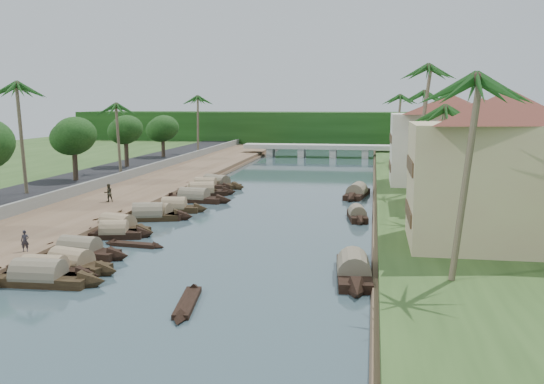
% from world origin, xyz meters
% --- Properties ---
extents(ground, '(220.00, 220.00, 0.00)m').
position_xyz_m(ground, '(0.00, 0.00, 0.00)').
color(ground, '#374B52').
rests_on(ground, ground).
extents(left_bank, '(10.00, 180.00, 0.80)m').
position_xyz_m(left_bank, '(-16.00, 20.00, 0.40)').
color(left_bank, brown).
rests_on(left_bank, ground).
extents(right_bank, '(16.00, 180.00, 1.20)m').
position_xyz_m(right_bank, '(19.00, 20.00, 0.60)').
color(right_bank, '#29451B').
rests_on(right_bank, ground).
extents(road, '(8.00, 180.00, 1.40)m').
position_xyz_m(road, '(-24.50, 20.00, 0.70)').
color(road, black).
rests_on(road, ground).
extents(retaining_wall, '(0.40, 180.00, 1.10)m').
position_xyz_m(retaining_wall, '(-20.20, 20.00, 1.35)').
color(retaining_wall, slate).
rests_on(retaining_wall, left_bank).
extents(treeline, '(120.00, 14.00, 8.00)m').
position_xyz_m(treeline, '(0.00, 100.00, 4.00)').
color(treeline, black).
rests_on(treeline, ground).
extents(bridge, '(28.00, 4.00, 2.40)m').
position_xyz_m(bridge, '(0.00, 72.00, 1.72)').
color(bridge, '#ADACA2').
rests_on(bridge, ground).
extents(building_near, '(14.85, 14.85, 10.20)m').
position_xyz_m(building_near, '(18.99, -2.00, 6.38)').
color(building_near, '#BFB780').
rests_on(building_near, right_bank).
extents(building_mid, '(14.11, 14.11, 9.70)m').
position_xyz_m(building_mid, '(19.99, 14.00, 6.13)').
color(building_mid, beige).
rests_on(building_mid, right_bank).
extents(building_far, '(15.59, 15.59, 10.20)m').
position_xyz_m(building_far, '(18.99, 28.00, 6.38)').
color(building_far, silver).
rests_on(building_far, right_bank).
extents(building_distant, '(12.62, 12.62, 9.20)m').
position_xyz_m(building_distant, '(19.99, 48.00, 5.88)').
color(building_distant, '#BFB780').
rests_on(building_distant, right_bank).
extents(sampan_0, '(8.50, 2.10, 2.22)m').
position_xyz_m(sampan_0, '(-8.63, -11.42, 0.42)').
color(sampan_0, black).
rests_on(sampan_0, ground).
extents(sampan_1, '(7.24, 2.06, 2.15)m').
position_xyz_m(sampan_1, '(-8.86, -10.45, 0.41)').
color(sampan_1, black).
rests_on(sampan_1, ground).
extents(sampan_2, '(7.65, 3.48, 2.02)m').
position_xyz_m(sampan_2, '(-8.26, -8.25, 0.41)').
color(sampan_2, black).
rests_on(sampan_2, ground).
extents(sampan_3, '(7.87, 2.51, 2.10)m').
position_xyz_m(sampan_3, '(-9.26, -5.16, 0.41)').
color(sampan_3, black).
rests_on(sampan_3, ground).
extents(sampan_4, '(7.89, 4.13, 2.21)m').
position_xyz_m(sampan_4, '(-10.01, 2.84, 0.42)').
color(sampan_4, black).
rests_on(sampan_4, ground).
extents(sampan_5, '(6.31, 2.85, 2.00)m').
position_xyz_m(sampan_5, '(-9.39, 0.80, 0.41)').
color(sampan_5, black).
rests_on(sampan_5, ground).
extents(sampan_6, '(8.04, 3.93, 2.33)m').
position_xyz_m(sampan_6, '(-9.40, 8.11, 0.42)').
color(sampan_6, black).
rests_on(sampan_6, ground).
extents(sampan_7, '(7.57, 2.44, 2.01)m').
position_xyz_m(sampan_7, '(-8.94, 9.05, 0.41)').
color(sampan_7, black).
rests_on(sampan_7, ground).
extents(sampan_8, '(6.83, 2.48, 2.09)m').
position_xyz_m(sampan_8, '(-8.36, 12.33, 0.41)').
color(sampan_8, black).
rests_on(sampan_8, ground).
extents(sampan_9, '(8.98, 2.79, 2.23)m').
position_xyz_m(sampan_9, '(-8.20, 18.35, 0.42)').
color(sampan_9, black).
rests_on(sampan_9, ground).
extents(sampan_10, '(6.38, 3.30, 1.80)m').
position_xyz_m(sampan_10, '(-9.18, 22.63, 0.40)').
color(sampan_10, black).
rests_on(sampan_10, ground).
extents(sampan_11, '(8.15, 4.36, 2.30)m').
position_xyz_m(sampan_11, '(-8.59, 22.68, 0.42)').
color(sampan_11, black).
rests_on(sampan_11, ground).
extents(sampan_12, '(9.10, 5.99, 2.24)m').
position_xyz_m(sampan_12, '(-8.74, 29.76, 0.42)').
color(sampan_12, black).
rests_on(sampan_12, ground).
extents(sampan_13, '(7.41, 1.86, 2.05)m').
position_xyz_m(sampan_13, '(-9.52, 27.54, 0.41)').
color(sampan_13, black).
rests_on(sampan_13, ground).
extents(sampan_14, '(2.48, 9.63, 2.29)m').
position_xyz_m(sampan_14, '(9.52, -6.90, 0.42)').
color(sampan_14, black).
rests_on(sampan_14, ground).
extents(sampan_15, '(2.21, 6.57, 1.79)m').
position_xyz_m(sampan_15, '(9.23, 11.48, 0.40)').
color(sampan_15, black).
rests_on(sampan_15, ground).
extents(sampan_16, '(3.15, 9.44, 2.26)m').
position_xyz_m(sampan_16, '(8.81, 24.78, 0.42)').
color(sampan_16, black).
rests_on(sampan_16, ground).
extents(canoe_0, '(1.75, 6.48, 0.85)m').
position_xyz_m(canoe_0, '(1.05, -13.43, 0.10)').
color(canoe_0, black).
rests_on(canoe_0, ground).
extents(canoe_1, '(5.01, 1.39, 0.80)m').
position_xyz_m(canoe_1, '(-6.77, -1.60, 0.10)').
color(canoe_1, black).
rests_on(canoe_1, ground).
extents(canoe_2, '(5.39, 0.90, 0.78)m').
position_xyz_m(canoe_2, '(-7.49, 19.27, 0.10)').
color(canoe_2, black).
rests_on(canoe_2, ground).
extents(palm_0, '(3.20, 3.20, 12.17)m').
position_xyz_m(palm_0, '(15.00, -10.65, 11.57)').
color(palm_0, '#74664D').
rests_on(palm_0, ground).
extents(palm_1, '(3.20, 3.20, 10.43)m').
position_xyz_m(palm_1, '(16.00, 6.92, 9.88)').
color(palm_1, '#74664D').
rests_on(palm_1, ground).
extents(palm_2, '(3.20, 3.20, 14.46)m').
position_xyz_m(palm_2, '(15.00, 21.22, 13.76)').
color(palm_2, '#74664D').
rests_on(palm_2, ground).
extents(palm_3, '(3.20, 3.20, 12.07)m').
position_xyz_m(palm_3, '(16.00, 38.10, 11.48)').
color(palm_3, '#74664D').
rests_on(palm_3, ground).
extents(palm_5, '(3.20, 3.20, 12.45)m').
position_xyz_m(palm_5, '(-24.00, 12.47, 12.02)').
color(palm_5, '#74664D').
rests_on(palm_5, ground).
extents(palm_6, '(3.20, 3.20, 10.27)m').
position_xyz_m(palm_6, '(-22.00, 31.09, 9.93)').
color(palm_6, '#74664D').
rests_on(palm_6, ground).
extents(palm_7, '(3.20, 3.20, 11.75)m').
position_xyz_m(palm_7, '(14.00, 54.90, 11.15)').
color(palm_7, '#74664D').
rests_on(palm_7, ground).
extents(palm_8, '(3.20, 3.20, 11.48)m').
position_xyz_m(palm_8, '(-20.50, 61.72, 11.09)').
color(palm_8, '#74664D').
rests_on(palm_8, ground).
extents(tree_3, '(4.94, 4.94, 7.19)m').
position_xyz_m(tree_3, '(-24.00, 22.94, 6.48)').
color(tree_3, '#433526').
rests_on(tree_3, ground).
extents(tree_4, '(4.47, 4.47, 7.03)m').
position_xyz_m(tree_4, '(-24.00, 38.00, 6.49)').
color(tree_4, '#433526').
rests_on(tree_4, ground).
extents(tree_5, '(4.85, 4.85, 6.66)m').
position_xyz_m(tree_5, '(-24.00, 53.24, 5.99)').
color(tree_5, '#433526').
rests_on(tree_5, ground).
extents(tree_6, '(4.34, 4.34, 6.52)m').
position_xyz_m(tree_6, '(24.00, 31.12, 5.85)').
color(tree_6, '#433526').
rests_on(tree_6, ground).
extents(person_near, '(0.60, 0.50, 1.42)m').
position_xyz_m(person_near, '(-12.01, -7.23, 1.51)').
color(person_near, '#26242B').
rests_on(person_near, left_bank).
extents(person_far, '(1.09, 1.09, 1.79)m').
position_xyz_m(person_far, '(-15.13, 12.43, 1.69)').
color(person_far, '#393628').
rests_on(person_far, left_bank).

